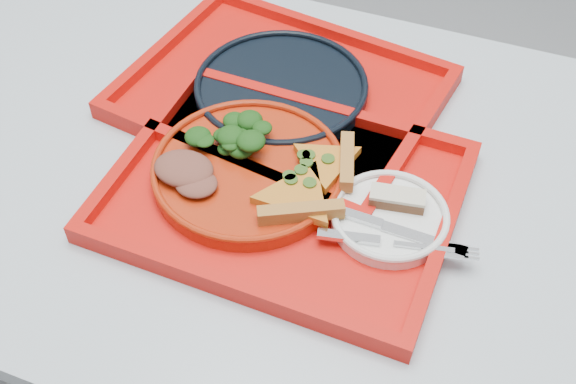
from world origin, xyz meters
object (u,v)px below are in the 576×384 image
(tray_main, at_px, (284,195))
(navy_plate, at_px, (281,89))
(dessert_bar, at_px, (397,199))
(tray_far, at_px, (281,96))
(dinner_plate, at_px, (249,172))

(tray_main, bearing_deg, navy_plate, 113.79)
(tray_main, height_order, dessert_bar, dessert_bar)
(tray_main, distance_m, tray_far, 0.20)
(tray_far, height_order, navy_plate, navy_plate)
(tray_main, height_order, tray_far, same)
(navy_plate, bearing_deg, tray_main, -67.56)
(dinner_plate, bearing_deg, dessert_bar, 3.60)
(dinner_plate, distance_m, navy_plate, 0.18)
(tray_main, height_order, navy_plate, navy_plate)
(tray_far, relative_size, dessert_bar, 6.05)
(navy_plate, height_order, dessert_bar, dessert_bar)
(dinner_plate, bearing_deg, navy_plate, 96.99)
(tray_far, xyz_separation_m, dinner_plate, (0.02, -0.18, 0.02))
(dinner_plate, relative_size, dessert_bar, 3.50)
(navy_plate, xyz_separation_m, dessert_bar, (0.22, -0.16, 0.02))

